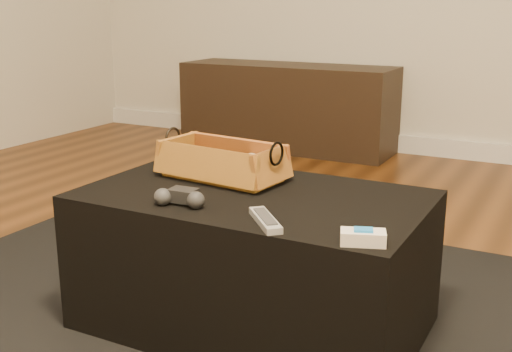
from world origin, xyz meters
The scene contains 11 objects.
floor centered at (0.00, 0.00, -0.01)m, with size 5.00×5.50×0.01m, color brown.
baseboard centered at (0.00, 2.73, 0.06)m, with size 5.00×0.04×0.12m, color white.
media_cabinet centered at (-0.79, 2.51, 0.29)m, with size 1.46×0.45×0.57m, color black.
area_rug centered at (0.21, 0.10, 0.01)m, with size 2.60×2.00×0.01m, color black.
ottoman centered at (0.21, 0.15, 0.22)m, with size 1.00×0.60×0.42m, color black.
tv_remote centered at (0.02, 0.24, 0.46)m, with size 0.22×0.05×0.02m, color black.
cloth_bundle centered at (0.16, 0.27, 0.48)m, with size 0.11×0.08×0.06m, color tan.
wicker_basket centered at (0.04, 0.25, 0.48)m, with size 0.43×0.26×0.14m.
game_controller centered at (0.09, -0.05, 0.46)m, with size 0.15×0.09×0.05m.
silver_remote centered at (0.36, -0.07, 0.44)m, with size 0.15×0.16×0.02m.
cream_gadget centered at (0.63, -0.10, 0.45)m, with size 0.12×0.09×0.04m.
Camera 1 is at (1.06, -1.45, 0.97)m, focal length 45.00 mm.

